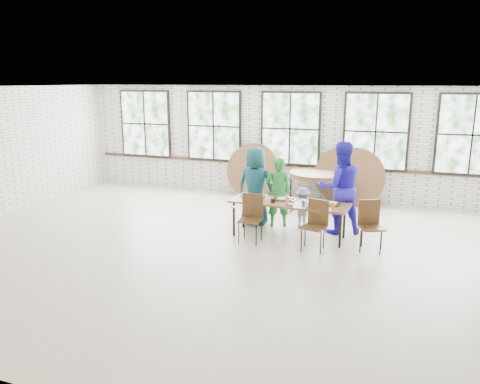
# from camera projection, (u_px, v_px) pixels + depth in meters

# --- Properties ---
(room) EXTENTS (12.00, 12.00, 12.00)m
(room) POSITION_uv_depth(u_px,v_px,m) (290.00, 130.00, 12.46)
(room) COLOR beige
(room) RESTS_ON ground
(dining_table) EXTENTS (2.45, 0.95, 0.74)m
(dining_table) POSITION_uv_depth(u_px,v_px,m) (289.00, 204.00, 9.44)
(dining_table) COLOR brown
(dining_table) RESTS_ON ground
(chair_near_left) EXTENTS (0.43, 0.42, 0.95)m
(chair_near_left) POSITION_uv_depth(u_px,v_px,m) (252.00, 214.00, 9.25)
(chair_near_left) COLOR #4A3018
(chair_near_left) RESTS_ON ground
(chair_near_right) EXTENTS (0.52, 0.51, 0.95)m
(chair_near_right) POSITION_uv_depth(u_px,v_px,m) (316.00, 220.00, 8.80)
(chair_near_right) COLOR #4A3018
(chair_near_right) RESTS_ON ground
(chair_spare) EXTENTS (0.55, 0.54, 0.95)m
(chair_spare) POSITION_uv_depth(u_px,v_px,m) (370.00, 221.00, 8.78)
(chair_spare) COLOR #4A3018
(chair_spare) RESTS_ON ground
(adult_teal) EXTENTS (0.88, 0.61, 1.72)m
(adult_teal) POSITION_uv_depth(u_px,v_px,m) (255.00, 186.00, 10.30)
(adult_teal) COLOR #164857
(adult_teal) RESTS_ON ground
(adult_green) EXTENTS (0.64, 0.52, 1.53)m
(adult_green) POSITION_uv_depth(u_px,v_px,m) (278.00, 192.00, 10.15)
(adult_green) COLOR #228130
(adult_green) RESTS_ON ground
(toddler) EXTENTS (0.60, 0.36, 0.91)m
(toddler) POSITION_uv_depth(u_px,v_px,m) (303.00, 208.00, 10.05)
(toddler) COLOR #16133B
(toddler) RESTS_ON ground
(adult_blue) EXTENTS (1.15, 1.04, 1.93)m
(adult_blue) POSITION_uv_depth(u_px,v_px,m) (340.00, 188.00, 9.68)
(adult_blue) COLOR #271BBF
(adult_blue) RESTS_ON ground
(storage_table) EXTENTS (1.82, 0.79, 0.74)m
(storage_table) POSITION_uv_depth(u_px,v_px,m) (319.00, 179.00, 11.88)
(storage_table) COLOR brown
(storage_table) RESTS_ON ground
(tabletop_clutter) EXTENTS (2.01, 0.63, 0.11)m
(tabletop_clutter) POSITION_uv_depth(u_px,v_px,m) (295.00, 202.00, 9.36)
(tabletop_clutter) COLOR black
(tabletop_clutter) RESTS_ON dining_table
(round_tops_stacked) EXTENTS (1.50, 1.50, 0.13)m
(round_tops_stacked) POSITION_uv_depth(u_px,v_px,m) (319.00, 174.00, 11.85)
(round_tops_stacked) COLOR brown
(round_tops_stacked) RESTS_ON storage_table
(round_tops_leaning) EXTENTS (4.22, 0.43, 1.49)m
(round_tops_leaning) POSITION_uv_depth(u_px,v_px,m) (316.00, 174.00, 12.21)
(round_tops_leaning) COLOR brown
(round_tops_leaning) RESTS_ON ground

